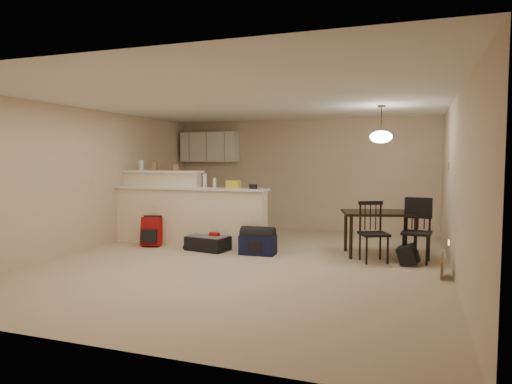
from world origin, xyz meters
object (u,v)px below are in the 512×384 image
at_px(dining_table, 379,217).
at_px(suitcase, 208,243).
at_px(dining_chair_near, 374,232).
at_px(navy_duffel, 258,245).
at_px(pendant_lamp, 381,136).
at_px(black_daypack, 407,255).
at_px(dining_chair_far, 417,231).
at_px(red_backpack, 152,232).

bearing_deg(dining_table, suitcase, 174.98).
height_order(dining_chair_near, navy_duffel, dining_chair_near).
xyz_separation_m(pendant_lamp, black_daypack, (0.47, -0.56, -1.84)).
distance_m(dining_table, dining_chair_near, 0.58).
bearing_deg(dining_chair_far, dining_chair_near, -154.65).
bearing_deg(black_daypack, dining_chair_near, 95.57).
distance_m(dining_chair_far, navy_duffel, 2.57).
distance_m(dining_table, suitcase, 2.99).
distance_m(suitcase, navy_duffel, 0.95).
height_order(dining_table, dining_chair_far, dining_chair_far).
bearing_deg(dining_chair_near, dining_chair_far, -6.05).
xyz_separation_m(red_backpack, black_daypack, (4.52, 0.00, -0.12)).
height_order(dining_table, suitcase, dining_table).
height_order(dining_chair_far, black_daypack, dining_chair_far).
height_order(dining_chair_far, navy_duffel, dining_chair_far).
relative_size(dining_table, dining_chair_far, 1.38).
distance_m(pendant_lamp, navy_duffel, 2.73).
relative_size(dining_chair_far, red_backpack, 1.85).
relative_size(pendant_lamp, navy_duffel, 1.04).
xyz_separation_m(dining_table, dining_chair_near, (-0.04, -0.55, -0.18)).
bearing_deg(dining_table, black_daypack, -66.06).
bearing_deg(navy_duffel, pendant_lamp, 15.05).
bearing_deg(suitcase, black_daypack, 9.62).
distance_m(red_backpack, navy_duffel, 2.11).
bearing_deg(dining_chair_far, suitcase, -169.79).
relative_size(suitcase, black_daypack, 2.17).
bearing_deg(red_backpack, navy_duffel, -14.84).
height_order(dining_table, dining_chair_near, dining_chair_near).
bearing_deg(red_backpack, pendant_lamp, -5.71).
xyz_separation_m(suitcase, red_backpack, (-1.16, 0.00, 0.14)).
xyz_separation_m(dining_chair_far, navy_duffel, (-2.53, -0.28, -0.33)).
xyz_separation_m(dining_table, red_backpack, (-4.05, -0.56, -0.38)).
relative_size(dining_chair_far, suitcase, 1.36).
distance_m(suitcase, black_daypack, 3.36).
distance_m(pendant_lamp, suitcase, 3.49).
relative_size(pendant_lamp, dining_chair_near, 0.65).
distance_m(dining_table, dining_chair_far, 0.70).
xyz_separation_m(dining_table, black_daypack, (0.47, -0.56, -0.50)).
distance_m(red_backpack, black_daypack, 4.52).
distance_m(dining_chair_far, red_backpack, 4.65).
bearing_deg(red_backpack, dining_table, -5.71).
bearing_deg(navy_duffel, dining_chair_far, 3.90).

